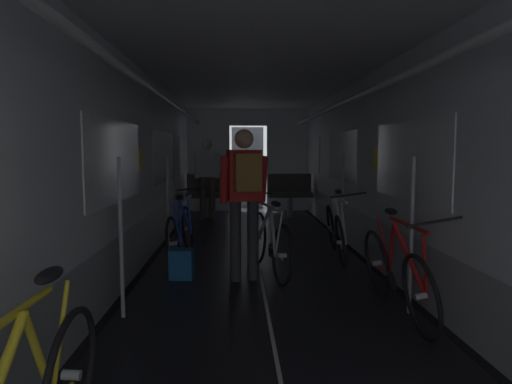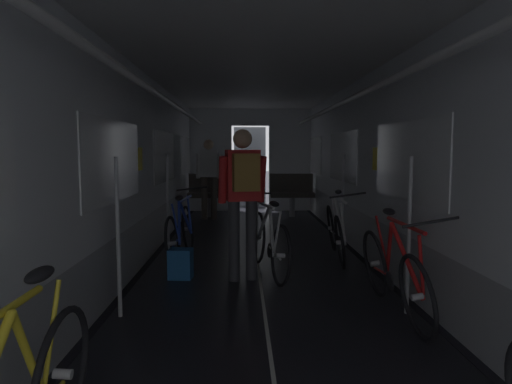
{
  "view_description": "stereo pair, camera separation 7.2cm",
  "coord_description": "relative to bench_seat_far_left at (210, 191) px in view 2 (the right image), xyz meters",
  "views": [
    {
      "loc": [
        -0.27,
        -1.73,
        1.45
      ],
      "look_at": [
        0.0,
        4.63,
        0.86
      ],
      "focal_mm": 31.35,
      "sensor_mm": 36.0,
      "label": 1
    },
    {
      "loc": [
        -0.2,
        -1.74,
        1.45
      ],
      "look_at": [
        0.0,
        4.63,
        0.86
      ],
      "focal_mm": 31.35,
      "sensor_mm": 36.0,
      "label": 2
    }
  ],
  "objects": [
    {
      "name": "train_car_shell",
      "position": [
        0.9,
        -4.47,
        1.13
      ],
      "size": [
        3.14,
        12.34,
        2.57
      ],
      "color": "black",
      "rests_on": "ground"
    },
    {
      "name": "bicycle_white",
      "position": [
        1.96,
        -3.93,
        -0.19
      ],
      "size": [
        0.44,
        1.69,
        0.96
      ],
      "color": "black",
      "rests_on": "ground"
    },
    {
      "name": "bicycle_silver_in_aisle",
      "position": [
        1.01,
        -4.64,
        -0.18
      ],
      "size": [
        0.58,
        1.67,
        0.95
      ],
      "color": "black",
      "rests_on": "ground"
    },
    {
      "name": "person_standing_near_bench",
      "position": [
        0.0,
        -0.38,
        0.41
      ],
      "size": [
        0.53,
        0.23,
        1.69
      ],
      "color": "brown",
      "rests_on": "ground"
    },
    {
      "name": "person_cyclist_aisle",
      "position": [
        0.72,
        -4.91,
        0.45
      ],
      "size": [
        0.56,
        0.44,
        1.69
      ],
      "color": "#2D2D33",
      "rests_on": "ground"
    },
    {
      "name": "bicycle_blue",
      "position": [
        -0.1,
        -3.97,
        -0.19
      ],
      "size": [
        0.44,
        1.69,
        0.95
      ],
      "color": "black",
      "rests_on": "ground"
    },
    {
      "name": "bench_seat_far_right",
      "position": [
        1.8,
        0.0,
        0.0
      ],
      "size": [
        0.98,
        0.51,
        0.95
      ],
      "color": "gray",
      "rests_on": "ground"
    },
    {
      "name": "backpack_on_floor",
      "position": [
        0.0,
        -4.81,
        -0.4
      ],
      "size": [
        0.28,
        0.23,
        0.34
      ],
      "primitive_type": "cube",
      "rotation": [
        0.0,
        0.0,
        -0.1
      ],
      "color": "#1E5693",
      "rests_on": "ground"
    },
    {
      "name": "bicycle_red",
      "position": [
        2.04,
        -5.99,
        -0.19
      ],
      "size": [
        0.44,
        1.69,
        0.96
      ],
      "color": "black",
      "rests_on": "ground"
    },
    {
      "name": "bench_seat_far_left",
      "position": [
        0.0,
        0.0,
        0.0
      ],
      "size": [
        0.98,
        0.51,
        0.95
      ],
      "color": "gray",
      "rests_on": "ground"
    }
  ]
}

